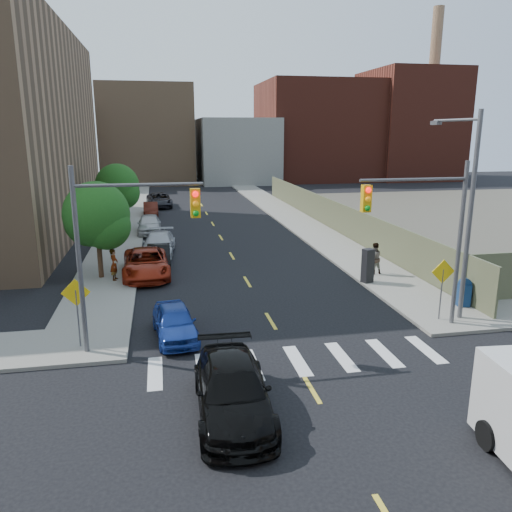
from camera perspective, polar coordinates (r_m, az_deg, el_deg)
name	(u,v)px	position (r m, az deg, el deg)	size (l,w,h in m)	color
ground	(331,422)	(15.29, 8.60, -18.27)	(160.00, 160.00, 0.00)	black
sidewalk_nw	(130,210)	(54.31, -14.25, 5.16)	(3.50, 73.00, 0.15)	gray
sidewalk_ne	(273,206)	(55.59, 1.98, 5.79)	(3.50, 73.00, 0.15)	gray
fence_north	(330,214)	(43.09, 8.42, 4.78)	(0.12, 44.00, 2.50)	#5A6345
gravel_lot	(504,217)	(53.84, 26.51, 3.98)	(36.00, 42.00, 0.06)	#595447
bg_bldg_west	(40,145)	(83.97, -23.43, 11.55)	(14.00, 18.00, 12.00)	#592319
bg_bldg_midwest	(148,135)	(84.12, -12.26, 13.40)	(14.00, 16.00, 15.00)	#8C6B4C
bg_bldg_center	(236,150)	(83.12, -2.29, 11.97)	(12.00, 16.00, 10.00)	gray
bg_bldg_east	(315,131)	(88.20, 6.79, 13.96)	(18.00, 18.00, 16.00)	#592319
bg_bldg_fareast	(408,125)	(92.48, 16.99, 14.08)	(14.00, 16.00, 18.00)	#592319
smokestack	(432,95)	(94.56, 19.46, 16.93)	(1.80, 1.80, 28.00)	#8C6B4C
signal_nw	(121,235)	(18.52, -15.17, 2.35)	(4.59, 0.30, 7.00)	#59595E
signal_ne	(427,223)	(21.26, 19.00, 3.54)	(4.59, 0.30, 7.00)	#59595E
streetlight_ne	(466,202)	(23.07, 22.85, 5.73)	(0.25, 3.70, 9.00)	#59595E
warn_sign_nw	(76,300)	(19.87, -19.84, -4.80)	(1.06, 0.06, 2.83)	#59595E
warn_sign_ne	(442,278)	(22.85, 20.53, -2.42)	(1.06, 0.06, 2.83)	#59595E
warn_sign_midwest	(109,231)	(32.85, -16.43, 2.76)	(1.06, 0.06, 2.83)	#59595E
tree_west_near	(97,218)	(28.75, -17.73, 4.11)	(3.66, 3.64, 5.52)	#332114
tree_west_far	(117,188)	(43.54, -15.55, 7.47)	(3.66, 3.64, 5.52)	#332114
parked_car_blue	(175,322)	(20.53, -9.27, -7.44)	(1.58, 3.93, 1.34)	#1B3998
parked_car_black	(159,256)	(31.28, -11.04, 0.00)	(1.38, 3.96, 1.31)	black
parked_car_red	(146,263)	(29.24, -12.43, -0.81)	(2.58, 5.59, 1.55)	maroon
parked_car_silver	(159,244)	(34.36, -11.05, 1.40)	(2.04, 5.03, 1.46)	#B6B7BE
parked_car_white	(149,224)	(41.36, -12.09, 3.57)	(1.86, 4.63, 1.58)	silver
parked_car_maroon	(151,209)	(50.34, -11.94, 5.28)	(1.38, 3.97, 1.31)	#44160D
parked_car_grey	(159,200)	(55.87, -11.01, 6.30)	(2.55, 5.54, 1.54)	black
black_sedan	(232,390)	(15.15, -2.72, -15.07)	(2.15, 5.28, 1.53)	black
mailbox	(464,292)	(25.29, 22.67, -3.87)	(0.63, 0.53, 1.37)	navy
payphone	(368,266)	(27.57, 12.65, -1.08)	(0.55, 0.45, 1.85)	black
pedestrian_west	(114,264)	(28.44, -15.90, -0.93)	(0.64, 0.42, 1.75)	gray
pedestrian_east	(374,258)	(29.30, 13.36, -0.26)	(0.88, 0.69, 1.82)	gray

